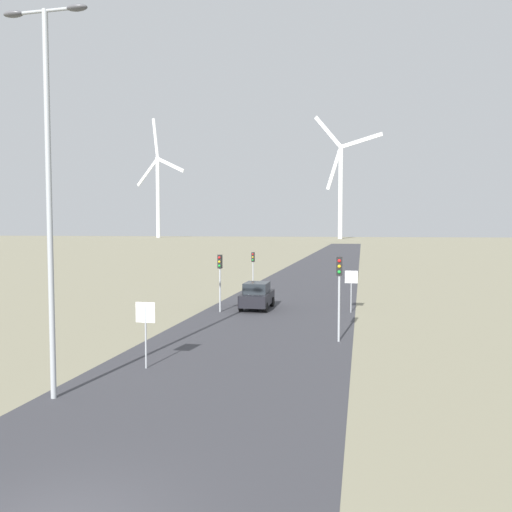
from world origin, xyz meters
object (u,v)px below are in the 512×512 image
object	(u,v)px
traffic_light_post_near_right	(339,280)
car_approaching	(257,296)
stop_sign_near	(146,322)
wind_turbine_far_left	(158,188)
traffic_light_post_near_left	(220,270)
streetlamp	(48,166)
traffic_light_post_mid_left	(253,261)
stop_sign_far	(351,283)
wind_turbine_left	(341,182)

from	to	relation	value
traffic_light_post_near_right	car_approaching	size ratio (longest dim) A/B	1.00
stop_sign_near	wind_turbine_far_left	world-z (taller)	wind_turbine_far_left
traffic_light_post_near_left	car_approaching	bearing A→B (deg)	39.28
wind_turbine_far_left	stop_sign_near	bearing A→B (deg)	-67.03
streetlamp	traffic_light_post_near_right	size ratio (longest dim) A/B	2.99
streetlamp	traffic_light_post_mid_left	xyz separation A→B (m)	(-0.16, 31.13, -5.12)
streetlamp	traffic_light_post_mid_left	bearing A→B (deg)	90.29
stop_sign_far	car_approaching	distance (m)	6.41
stop_sign_far	car_approaching	world-z (taller)	stop_sign_far
streetlamp	traffic_light_post_near_left	distance (m)	17.80
streetlamp	wind_turbine_far_left	bearing A→B (deg)	112.37
streetlamp	stop_sign_far	xyz separation A→B (m)	(9.13, 18.72, -5.60)
traffic_light_post_near_right	traffic_light_post_mid_left	world-z (taller)	traffic_light_post_near_right
traffic_light_post_mid_left	wind_turbine_left	size ratio (longest dim) A/B	0.05
traffic_light_post_near_right	streetlamp	bearing A→B (deg)	-130.83
traffic_light_post_mid_left	streetlamp	bearing A→B (deg)	-89.71
traffic_light_post_mid_left	wind_turbine_left	distance (m)	210.40
streetlamp	traffic_light_post_near_right	distance (m)	14.08
stop_sign_far	traffic_light_post_mid_left	world-z (taller)	traffic_light_post_mid_left
streetlamp	traffic_light_post_near_right	bearing A→B (deg)	49.17
traffic_light_post_mid_left	car_approaching	distance (m)	12.69
car_approaching	streetlamp	bearing A→B (deg)	-98.46
streetlamp	traffic_light_post_near_left	world-z (taller)	streetlamp
traffic_light_post_near_left	traffic_light_post_mid_left	bearing A→B (deg)	93.42
traffic_light_post_near_right	traffic_light_post_mid_left	distance (m)	22.84
stop_sign_far	traffic_light_post_near_left	world-z (taller)	traffic_light_post_near_left
traffic_light_post_near_right	wind_turbine_left	distance (m)	231.42
wind_turbine_far_left	traffic_light_post_near_right	bearing A→B (deg)	-65.07
streetlamp	car_approaching	world-z (taller)	streetlamp
wind_turbine_left	streetlamp	bearing A→B (deg)	-89.76
traffic_light_post_near_right	car_approaching	bearing A→B (deg)	123.98
streetlamp	traffic_light_post_near_right	world-z (taller)	streetlamp
traffic_light_post_near_right	wind_turbine_far_left	distance (m)	267.14
wind_turbine_left	traffic_light_post_near_left	bearing A→B (deg)	-89.57
car_approaching	wind_turbine_far_left	bearing A→B (deg)	114.56
streetlamp	stop_sign_near	xyz separation A→B (m)	(1.49, 3.85, -5.68)
stop_sign_far	wind_turbine_far_left	xyz separation A→B (m)	(-112.52, 232.55, 26.23)
stop_sign_near	stop_sign_far	bearing A→B (deg)	62.79
streetlamp	stop_sign_near	bearing A→B (deg)	68.90
wind_turbine_far_left	wind_turbine_left	xyz separation A→B (m)	(102.40, -11.38, 0.50)
wind_turbine_left	stop_sign_far	bearing A→B (deg)	-87.38
traffic_light_post_near_left	wind_turbine_left	bearing A→B (deg)	90.43
streetlamp	wind_turbine_left	world-z (taller)	wind_turbine_left
traffic_light_post_near_right	wind_turbine_left	size ratio (longest dim) A/B	0.07
traffic_light_post_near_right	wind_turbine_left	world-z (taller)	wind_turbine_left
stop_sign_far	traffic_light_post_mid_left	size ratio (longest dim) A/B	0.84
stop_sign_far	traffic_light_post_near_right	world-z (taller)	traffic_light_post_near_right
stop_sign_far	wind_turbine_far_left	bearing A→B (deg)	115.82
stop_sign_near	traffic_light_post_mid_left	world-z (taller)	traffic_light_post_mid_left
wind_turbine_far_left	car_approaching	bearing A→B (deg)	-65.44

